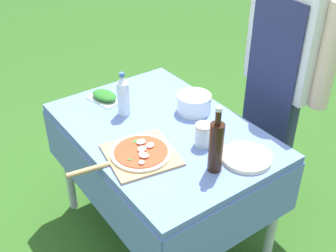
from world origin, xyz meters
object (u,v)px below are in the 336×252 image
object	(u,v)px
pizza_on_peel	(139,154)
sauce_jar	(203,136)
oil_bottle	(216,146)
person_cook	(285,63)
water_bottle	(123,95)
plate_stack	(246,157)
herb_container	(104,96)
prep_table	(162,144)
mixing_tub	(194,103)

from	to	relation	value
pizza_on_peel	sauce_jar	size ratio (longest dim) A/B	4.62
oil_bottle	person_cook	bearing A→B (deg)	110.78
oil_bottle	water_bottle	bearing A→B (deg)	-172.50
oil_bottle	plate_stack	distance (m)	0.20
pizza_on_peel	water_bottle	world-z (taller)	water_bottle
oil_bottle	herb_container	bearing A→B (deg)	-173.43
person_cook	plate_stack	xyz separation A→B (m)	(0.30, -0.56, -0.20)
person_cook	sauce_jar	bearing A→B (deg)	104.01
pizza_on_peel	water_bottle	xyz separation A→B (m)	(-0.35, 0.13, 0.10)
plate_stack	sauce_jar	xyz separation A→B (m)	(-0.20, -0.09, 0.04)
prep_table	herb_container	bearing A→B (deg)	-167.25
mixing_tub	sauce_jar	size ratio (longest dim) A/B	1.60
prep_table	person_cook	size ratio (longest dim) A/B	0.71
plate_stack	herb_container	bearing A→B (deg)	-163.08
oil_bottle	prep_table	bearing A→B (deg)	179.91
pizza_on_peel	herb_container	world-z (taller)	same
prep_table	oil_bottle	distance (m)	0.46
person_cook	mixing_tub	size ratio (longest dim) A/B	9.06
pizza_on_peel	plate_stack	distance (m)	0.48
pizza_on_peel	oil_bottle	bearing A→B (deg)	49.03
person_cook	water_bottle	xyz separation A→B (m)	(-0.35, -0.80, -0.09)
pizza_on_peel	herb_container	size ratio (longest dim) A/B	2.44
oil_bottle	plate_stack	xyz separation A→B (m)	(0.03, 0.16, -0.11)
prep_table	water_bottle	world-z (taller)	water_bottle
sauce_jar	prep_table	bearing A→B (deg)	-161.38
oil_bottle	plate_stack	world-z (taller)	oil_bottle
water_bottle	plate_stack	bearing A→B (deg)	20.60
prep_table	sauce_jar	world-z (taller)	sauce_jar
person_cook	mixing_tub	world-z (taller)	person_cook
person_cook	pizza_on_peel	bearing A→B (deg)	95.30
water_bottle	mixing_tub	size ratio (longest dim) A/B	1.33
water_bottle	plate_stack	size ratio (longest dim) A/B	1.04
oil_bottle	herb_container	size ratio (longest dim) A/B	1.49
person_cook	mixing_tub	distance (m)	0.54
herb_container	plate_stack	xyz separation A→B (m)	(0.84, 0.26, -0.01)
pizza_on_peel	prep_table	bearing A→B (deg)	131.15
herb_container	mixing_tub	bearing A→B (deg)	40.14
person_cook	oil_bottle	world-z (taller)	person_cook
mixing_tub	plate_stack	bearing A→B (deg)	-8.35
prep_table	mixing_tub	world-z (taller)	mixing_tub
sauce_jar	mixing_tub	bearing A→B (deg)	149.55
pizza_on_peel	plate_stack	world-z (taller)	pizza_on_peel
herb_container	mixing_tub	distance (m)	0.50
pizza_on_peel	plate_stack	xyz separation A→B (m)	(0.30, 0.38, -0.00)
herb_container	mixing_tub	xyz separation A→B (m)	(0.38, 0.32, 0.03)
plate_stack	sauce_jar	bearing A→B (deg)	-156.75
sauce_jar	person_cook	bearing A→B (deg)	99.20
mixing_tub	herb_container	bearing A→B (deg)	-139.86
person_cook	water_bottle	distance (m)	0.88
person_cook	herb_container	distance (m)	1.00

